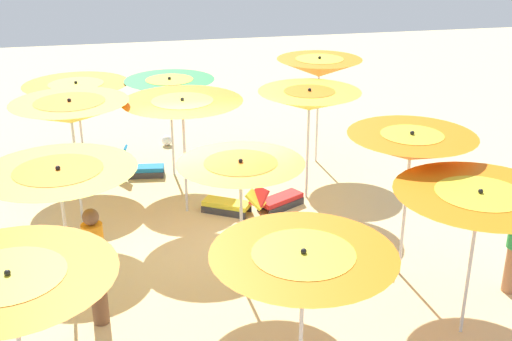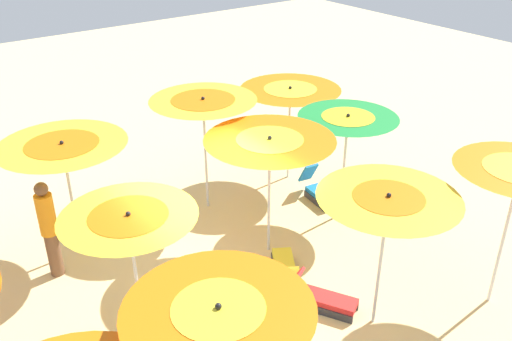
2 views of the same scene
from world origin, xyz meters
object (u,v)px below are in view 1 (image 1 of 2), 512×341
Objects in this scene: lounger_2 at (141,167)px; beachgoer_0 at (96,264)px; beach_umbrella_11 at (478,208)px; beach_umbrella_8 at (319,67)px; lounger_0 at (278,200)px; beach_umbrella_4 at (170,88)px; beach_umbrella_0 at (77,92)px; beach_umbrella_6 at (241,174)px; lounger_4 at (231,204)px; beach_ball at (167,140)px; beach_umbrella_2 at (59,181)px; beach_umbrella_5 at (183,109)px; beach_umbrella_9 at (309,100)px; beach_umbrella_10 at (411,147)px; beach_umbrella_3 at (10,291)px; lounger_1 at (356,255)px; beach_umbrella_1 at (70,112)px; beach_umbrella_7 at (303,266)px.

lounger_2 is 0.62× the size of beachgoer_0.
lounger_2 is at bearing -148.08° from beach_umbrella_11.
beach_umbrella_8 is 2.06× the size of lounger_0.
beach_umbrella_0 is at bearing -95.46° from beach_umbrella_4.
beach_umbrella_8 is (-4.99, 2.77, 0.35)m from beach_umbrella_6.
beach_ball is at bearing -45.96° from lounger_4.
beach_umbrella_2 is 3.56m from beach_umbrella_5.
lounger_4 is at bearing 12.30° from beach_ball.
lounger_0 is at bearing -59.24° from beach_umbrella_9.
beach_umbrella_3 is at bearing -66.05° from beach_umbrella_10.
beach_umbrella_2 is 2.63m from beach_umbrella_6.
lounger_1 is at bearing 43.33° from beach_umbrella_5.
beach_ball is (-1.78, 1.97, -1.87)m from beach_umbrella_0.
beach_umbrella_1 is 5.80m from beach_umbrella_8.
beach_umbrella_2 is 0.91× the size of beach_umbrella_10.
beach_ball is at bearing 179.99° from beach_umbrella_4.
beach_umbrella_10 is at bearing 87.67° from beach_umbrella_2.
beach_umbrella_7 is at bearing -70.93° from beach_umbrella_11.
beach_umbrella_10 is at bearing -44.29° from lounger_2.
lounger_2 is (-4.74, -3.39, 0.03)m from lounger_1.
beach_umbrella_8 is at bearing 157.52° from beach_umbrella_9.
beach_umbrella_2 is at bearing 123.30° from beachgoer_0.
lounger_0 is (-5.33, 4.21, -1.79)m from beach_umbrella_3.
beach_umbrella_11 is (6.75, 3.50, -0.04)m from beach_umbrella_4.
beach_umbrella_3 reaches higher than beach_umbrella_7.
lounger_2 is (-5.13, -4.02, -2.02)m from beach_umbrella_10.
beach_ball is (-7.41, 1.58, -0.84)m from beachgoer_0.
beach_umbrella_8 reaches higher than beach_umbrella_9.
lounger_0 is at bearing -32.83° from beach_umbrella_8.
beach_umbrella_1 is 3.54m from lounger_4.
beach_umbrella_9 reaches higher than lounger_4.
beachgoer_0 is at bearing -25.46° from beach_umbrella_5.
beach_umbrella_3 is (7.75, -0.35, -0.02)m from beach_umbrella_0.
beach_umbrella_1 reaches higher than beach_umbrella_5.
beach_umbrella_5 is 3.94m from beach_umbrella_8.
beach_umbrella_1 is at bearing -87.69° from beach_umbrella_5.
lounger_0 is at bearing 40.21° from beach_umbrella_4.
beach_umbrella_1 is 1.98× the size of lounger_4.
beach_umbrella_4 is (-7.56, 2.32, 0.04)m from beach_umbrella_3.
beach_umbrella_8 is 4.02m from lounger_4.
beach_umbrella_1 is 3.64m from beachgoer_0.
beach_umbrella_6 is (4.86, 0.64, -0.09)m from beach_umbrella_4.
beach_umbrella_3 reaches higher than lounger_1.
beach_umbrella_7 is 1.73× the size of lounger_4.
lounger_2 is (-2.28, -2.63, 0.03)m from lounger_0.
beach_umbrella_1 is at bearing 0.16° from beach_umbrella_0.
lounger_2 is (-7.61, 1.58, -1.76)m from beach_umbrella_3.
lounger_1 is at bearing -157.72° from beach_umbrella_11.
beach_umbrella_4 is (0.19, 1.97, 0.02)m from beach_umbrella_0.
beach_umbrella_3 is at bearing -47.66° from beach_umbrella_6.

